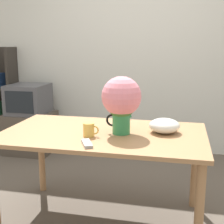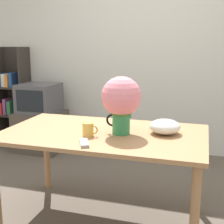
{
  "view_description": "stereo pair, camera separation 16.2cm",
  "coord_description": "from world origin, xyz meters",
  "px_view_note": "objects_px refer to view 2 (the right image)",
  "views": [
    {
      "loc": [
        0.56,
        -2.32,
        1.41
      ],
      "look_at": [
        0.06,
        -0.09,
        0.91
      ],
      "focal_mm": 50.0,
      "sensor_mm": 36.0,
      "label": 1
    },
    {
      "loc": [
        0.72,
        -2.28,
        1.41
      ],
      "look_at": [
        0.06,
        -0.09,
        0.91
      ],
      "focal_mm": 50.0,
      "sensor_mm": 36.0,
      "label": 2
    }
  ],
  "objects_px": {
    "tv_set": "(39,98)",
    "coffee_mug": "(88,129)",
    "flower_vase": "(121,101)",
    "white_bowl": "(165,127)"
  },
  "relations": [
    {
      "from": "white_bowl",
      "to": "tv_set",
      "type": "bearing_deg",
      "value": 143.85
    },
    {
      "from": "tv_set",
      "to": "flower_vase",
      "type": "bearing_deg",
      "value": -43.44
    },
    {
      "from": "coffee_mug",
      "to": "white_bowl",
      "type": "xyz_separation_m",
      "value": [
        0.53,
        0.22,
        0.0
      ]
    },
    {
      "from": "flower_vase",
      "to": "white_bowl",
      "type": "bearing_deg",
      "value": 16.61
    },
    {
      "from": "flower_vase",
      "to": "tv_set",
      "type": "bearing_deg",
      "value": 136.56
    },
    {
      "from": "tv_set",
      "to": "coffee_mug",
      "type": "bearing_deg",
      "value": -50.25
    },
    {
      "from": "coffee_mug",
      "to": "tv_set",
      "type": "height_order",
      "value": "tv_set"
    },
    {
      "from": "coffee_mug",
      "to": "tv_set",
      "type": "relative_size",
      "value": 0.24
    },
    {
      "from": "tv_set",
      "to": "white_bowl",
      "type": "bearing_deg",
      "value": -36.15
    },
    {
      "from": "flower_vase",
      "to": "white_bowl",
      "type": "height_order",
      "value": "flower_vase"
    }
  ]
}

